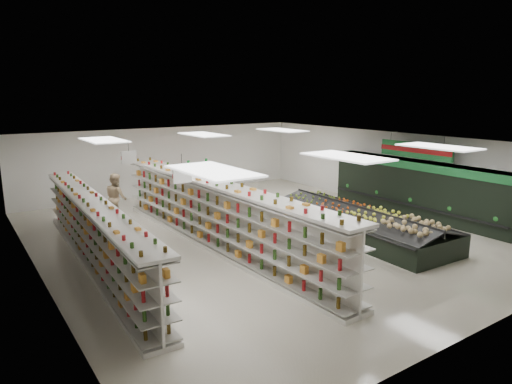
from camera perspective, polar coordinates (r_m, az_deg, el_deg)
floor at (r=15.94m, az=0.48°, el=-5.25°), size 16.00×16.00×0.00m
ceiling at (r=15.29m, az=0.50°, el=6.27°), size 14.00×16.00×0.02m
wall_back at (r=22.48m, az=-11.24°, el=3.83°), size 14.00×0.02×3.20m
wall_front at (r=10.27m, az=27.07°, el=-7.24°), size 14.00×0.02×3.20m
wall_left at (r=13.00m, az=-25.83°, el=-3.22°), size 0.02×16.00×3.20m
wall_right at (r=20.29m, az=16.98°, el=2.65°), size 0.02×16.00×3.20m
produce_wall_case at (r=19.09m, az=19.51°, el=0.81°), size 0.93×8.00×2.20m
aisle_sign_near at (r=11.74m, az=-9.23°, el=2.09°), size 0.52×0.06×0.75m
aisle_sign_far at (r=15.42m, az=-15.59°, el=4.19°), size 0.52×0.06×0.75m
hortifruti_banner at (r=18.65m, az=19.29°, el=4.96°), size 0.12×3.20×0.95m
gondola_left at (r=13.68m, az=-19.46°, el=-5.21°), size 1.28×10.75×1.86m
gondola_center at (r=14.48m, az=-5.10°, el=-3.15°), size 1.22×12.09×2.09m
produce_island at (r=16.12m, az=12.64°, el=-3.63°), size 2.75×6.95×1.02m
soda_endcap at (r=20.97m, az=-7.77°, el=1.25°), size 1.48×1.11×1.73m
shopper_main at (r=13.46m, az=2.68°, el=-5.06°), size 0.69×0.62×1.58m
shopper_background at (r=18.07m, az=-17.07°, el=-0.65°), size 0.66×0.96×1.86m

